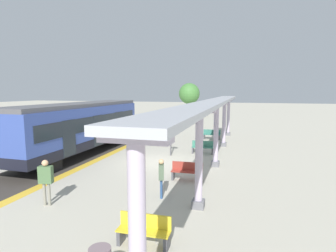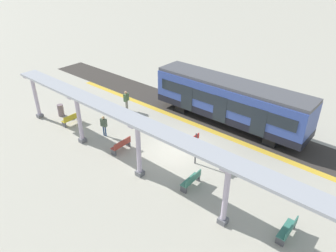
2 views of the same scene
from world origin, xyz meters
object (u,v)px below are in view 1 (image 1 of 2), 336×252
object	(u,v)px
bench_mid_platform	(144,230)
platform_info_sign	(171,136)
train_near_carriage	(81,127)
passenger_waiting_near_edge	(46,177)
canopy_pillar_fourth	(224,123)
canopy_pillar_second	(199,159)
canopy_pillar_fifth	(228,116)
bench_far_end	(212,134)
bench_extra_slot	(203,147)
bench_near_end	(187,171)
canopy_pillar_third	(216,134)
canopy_pillar_nearest	(137,248)
passenger_by_the_benches	(161,174)

from	to	relation	value
bench_mid_platform	platform_info_sign	world-z (taller)	platform_info_sign
train_near_carriage	passenger_waiting_near_edge	world-z (taller)	train_near_carriage
platform_info_sign	canopy_pillar_fourth	bearing A→B (deg)	52.11
train_near_carriage	canopy_pillar_second	size ratio (longest dim) A/B	3.38
canopy_pillar_fourth	platform_info_sign	distance (m)	5.15
bench_mid_platform	passenger_waiting_near_edge	xyz separation A→B (m)	(-4.46, 1.44, 0.65)
canopy_pillar_fifth	passenger_waiting_near_edge	world-z (taller)	canopy_pillar_fifth
canopy_pillar_fourth	bench_far_end	distance (m)	3.35
bench_extra_slot	platform_info_sign	distance (m)	2.46
bench_near_end	platform_info_sign	world-z (taller)	platform_info_sign
passenger_waiting_near_edge	bench_near_end	bearing A→B (deg)	44.00
canopy_pillar_fourth	passenger_waiting_near_edge	size ratio (longest dim) A/B	2.08
canopy_pillar_third	passenger_waiting_near_edge	bearing A→B (deg)	-127.79
canopy_pillar_nearest	train_near_carriage	bearing A→B (deg)	127.12
canopy_pillar_third	bench_far_end	bearing A→B (deg)	98.22
canopy_pillar_fourth	bench_extra_slot	distance (m)	3.39
canopy_pillar_nearest	platform_info_sign	xyz separation A→B (m)	(-3.15, 13.28, -0.52)
train_near_carriage	bench_mid_platform	bearing A→B (deg)	-48.42
bench_far_end	passenger_waiting_near_edge	world-z (taller)	passenger_waiting_near_edge
canopy_pillar_nearest	bench_extra_slot	distance (m)	14.59
train_near_carriage	passenger_waiting_near_edge	size ratio (longest dim) A/B	7.03
canopy_pillar_nearest	passenger_waiting_near_edge	size ratio (longest dim) A/B	2.08
train_near_carriage	bench_near_end	bearing A→B (deg)	-22.52
bench_mid_platform	bench_extra_slot	xyz separation A→B (m)	(-0.14, 11.53, 0.00)
canopy_pillar_fourth	platform_info_sign	xyz separation A→B (m)	(-3.15, -4.04, -0.52)
train_near_carriage	canopy_pillar_nearest	distance (m)	15.07
bench_far_end	platform_info_sign	size ratio (longest dim) A/B	0.68
canopy_pillar_third	canopy_pillar_second	bearing A→B (deg)	-90.00
train_near_carriage	platform_info_sign	xyz separation A→B (m)	(5.95, 1.27, -0.50)
bench_near_end	platform_info_sign	distance (m)	5.13
bench_far_end	passenger_waiting_near_edge	xyz separation A→B (m)	(-4.26, -15.71, 0.65)
canopy_pillar_nearest	canopy_pillar_fourth	size ratio (longest dim) A/B	1.00
bench_extra_slot	train_near_carriage	bearing A→B (deg)	-162.73
bench_near_end	bench_far_end	bearing A→B (deg)	90.97
bench_near_end	passenger_by_the_benches	bearing A→B (deg)	-102.51
canopy_pillar_second	canopy_pillar_fifth	world-z (taller)	same
canopy_pillar_nearest	passenger_by_the_benches	size ratio (longest dim) A/B	2.27
canopy_pillar_third	passenger_waiting_near_edge	size ratio (longest dim) A/B	2.08
passenger_by_the_benches	canopy_pillar_fourth	bearing A→B (deg)	81.83
canopy_pillar_second	train_near_carriage	bearing A→B (deg)	145.39
train_near_carriage	canopy_pillar_second	world-z (taller)	canopy_pillar_second
canopy_pillar_second	canopy_pillar_fifth	xyz separation A→B (m)	(0.00, 16.99, 0.00)
train_near_carriage	passenger_by_the_benches	distance (m)	9.49
canopy_pillar_fifth	passenger_by_the_benches	distance (m)	16.57
bench_mid_platform	canopy_pillar_nearest	bearing A→B (deg)	-70.49
bench_near_end	bench_mid_platform	world-z (taller)	same
bench_near_end	bench_extra_slot	world-z (taller)	same
canopy_pillar_second	platform_info_sign	bearing A→B (deg)	112.64
bench_near_end	platform_info_sign	size ratio (longest dim) A/B	0.69
canopy_pillar_fifth	passenger_waiting_near_edge	xyz separation A→B (m)	(-5.50, -18.35, -0.75)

